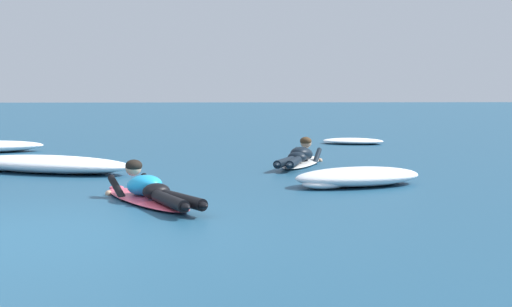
{
  "coord_description": "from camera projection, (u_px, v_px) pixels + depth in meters",
  "views": [
    {
      "loc": [
        1.91,
        -7.32,
        1.4
      ],
      "look_at": [
        2.48,
        4.17,
        0.43
      ],
      "focal_mm": 54.07,
      "sensor_mm": 36.0,
      "label": 1
    }
  ],
  "objects": [
    {
      "name": "surfer_near",
      "position": [
        149.0,
        192.0,
        9.43
      ],
      "size": [
        1.58,
        2.65,
        0.54
      ],
      "color": "#E54C66",
      "rests_on": "ground"
    },
    {
      "name": "whitewater_far_band",
      "position": [
        48.0,
        165.0,
        12.86
      ],
      "size": [
        3.32,
        2.26,
        0.28
      ],
      "color": "white",
      "rests_on": "ground"
    },
    {
      "name": "whitewater_mid_left",
      "position": [
        353.0,
        141.0,
        19.46
      ],
      "size": [
        1.77,
        1.41,
        0.15
      ],
      "color": "white",
      "rests_on": "ground"
    },
    {
      "name": "whitewater_front",
      "position": [
        358.0,
        177.0,
        11.11
      ],
      "size": [
        2.18,
        1.61,
        0.27
      ],
      "color": "white",
      "rests_on": "ground"
    },
    {
      "name": "ground_plane",
      "position": [
        133.0,
        151.0,
        17.26
      ],
      "size": [
        120.0,
        120.0,
        0.0
      ],
      "primitive_type": "plane",
      "color": "navy"
    },
    {
      "name": "surfer_far",
      "position": [
        300.0,
        158.0,
        13.99
      ],
      "size": [
        1.2,
        2.6,
        0.53
      ],
      "color": "white",
      "rests_on": "ground"
    }
  ]
}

